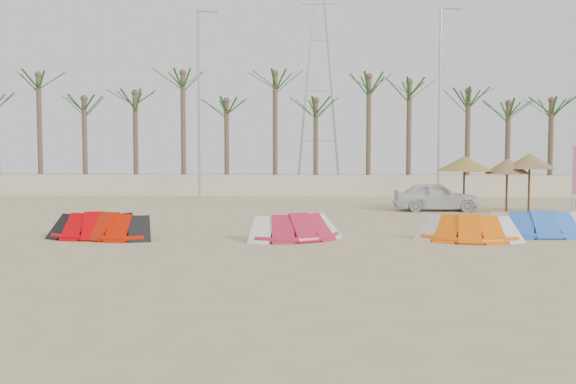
# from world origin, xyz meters

# --- Properties ---
(ground) EXTENTS (120.00, 120.00, 0.00)m
(ground) POSITION_xyz_m (0.00, 0.00, 0.00)
(ground) COLOR tan
(ground) RESTS_ON ground
(boundary_wall) EXTENTS (60.00, 0.30, 1.30)m
(boundary_wall) POSITION_xyz_m (0.00, 22.00, 0.65)
(boundary_wall) COLOR beige
(boundary_wall) RESTS_ON ground
(palm_line) EXTENTS (52.00, 4.00, 7.70)m
(palm_line) POSITION_xyz_m (0.67, 23.50, 6.44)
(palm_line) COLOR brown
(palm_line) RESTS_ON ground
(lamp_b) EXTENTS (1.25, 0.14, 11.00)m
(lamp_b) POSITION_xyz_m (-5.96, 20.00, 5.77)
(lamp_b) COLOR #A5A8AD
(lamp_b) RESTS_ON ground
(lamp_c) EXTENTS (1.25, 0.14, 11.00)m
(lamp_c) POSITION_xyz_m (8.04, 20.00, 5.77)
(lamp_c) COLOR #A5A8AD
(lamp_c) RESTS_ON ground
(pylon) EXTENTS (3.00, 3.00, 14.00)m
(pylon) POSITION_xyz_m (1.00, 28.00, 0.00)
(pylon) COLOR #A5A8AD
(pylon) RESTS_ON ground
(kite_red_left) EXTENTS (3.10, 1.93, 0.90)m
(kite_red_left) POSITION_xyz_m (-6.07, 2.97, 0.42)
(kite_red_left) COLOR #C40004
(kite_red_left) RESTS_ON ground
(kite_red_mid) EXTENTS (3.49, 2.55, 0.90)m
(kite_red_mid) POSITION_xyz_m (-5.53, 2.89, 0.42)
(kite_red_mid) COLOR #C11400
(kite_red_mid) RESTS_ON ground
(kite_red_right) EXTENTS (3.58, 2.68, 0.90)m
(kite_red_right) POSITION_xyz_m (0.46, 2.92, 0.42)
(kite_red_right) COLOR #B51C39
(kite_red_right) RESTS_ON ground
(kite_orange) EXTENTS (3.29, 1.97, 0.90)m
(kite_orange) POSITION_xyz_m (5.85, 2.93, 0.42)
(kite_orange) COLOR #FF6208
(kite_orange) RESTS_ON ground
(kite_blue) EXTENTS (3.51, 1.65, 0.90)m
(kite_blue) POSITION_xyz_m (8.44, 4.24, 0.42)
(kite_blue) COLOR blue
(kite_blue) RESTS_ON ground
(parasol_left) EXTENTS (2.55, 2.55, 2.57)m
(parasol_left) POSITION_xyz_m (7.88, 12.72, 2.21)
(parasol_left) COLOR #4C331E
(parasol_left) RESTS_ON ground
(parasol_mid) EXTENTS (2.35, 2.35, 2.69)m
(parasol_mid) POSITION_xyz_m (10.82, 12.58, 2.33)
(parasol_mid) COLOR #4C331E
(parasol_mid) RESTS_ON ground
(parasol_right) EXTENTS (2.05, 2.05, 2.46)m
(parasol_right) POSITION_xyz_m (9.82, 12.60, 2.10)
(parasol_right) COLOR #4C331E
(parasol_right) RESTS_ON ground
(car) EXTENTS (3.95, 1.63, 1.34)m
(car) POSITION_xyz_m (6.60, 12.73, 0.67)
(car) COLOR silver
(car) RESTS_ON ground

